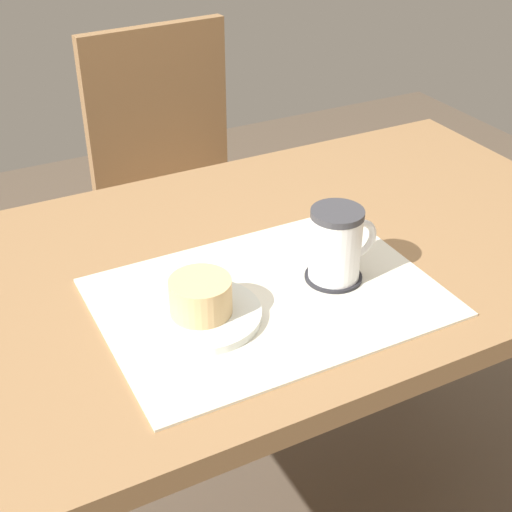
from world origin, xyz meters
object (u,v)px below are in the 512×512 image
Objects in this scene: coffee_mug at (337,243)px; pastry_plate at (202,315)px; wooden_chair at (182,198)px; dining_table at (245,304)px; pastry at (201,296)px.

pastry_plate is at bearing -179.78° from coffee_mug.
wooden_chair is 8.28× the size of coffee_mug.
pastry_plate is 0.22m from coffee_mug.
pastry_plate is (-0.12, -0.11, 0.10)m from dining_table.
pastry_plate is 0.03m from pastry.
pastry is (-0.12, -0.11, 0.13)m from dining_table.
wooden_chair is at bearing 84.88° from coffee_mug.
coffee_mug reaches higher than pastry_plate.
coffee_mug is (-0.07, -0.82, 0.32)m from wooden_chair.
coffee_mug is at bearing -50.05° from dining_table.
wooden_chair is (0.17, 0.70, -0.17)m from dining_table.
wooden_chair reaches higher than pastry.
dining_table is 0.21m from pastry.
pastry_plate is (-0.29, -0.82, 0.27)m from wooden_chair.
wooden_chair is at bearing 70.39° from pastry.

